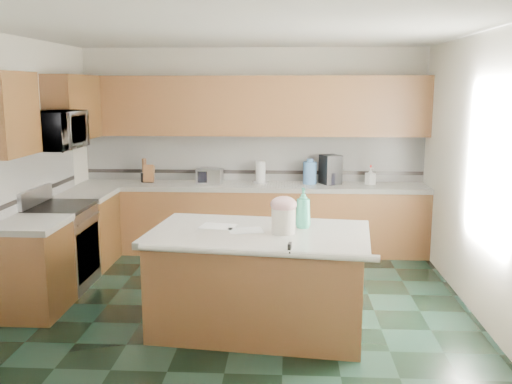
{
  "coord_description": "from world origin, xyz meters",
  "views": [
    {
      "loc": [
        0.48,
        -5.41,
        2.19
      ],
      "look_at": [
        0.15,
        0.35,
        1.12
      ],
      "focal_mm": 40.0,
      "sensor_mm": 36.0,
      "label": 1
    }
  ],
  "objects_px": {
    "island_base": "(259,283)",
    "knife_block": "(149,174)",
    "island_top": "(259,234)",
    "treat_jar": "(283,221)",
    "soap_bottle_island": "(303,208)",
    "toaster_oven": "(210,176)",
    "coffee_maker": "(330,169)"
  },
  "relations": [
    {
      "from": "knife_block",
      "to": "treat_jar",
      "type": "bearing_deg",
      "value": -55.05
    },
    {
      "from": "island_base",
      "to": "treat_jar",
      "type": "xyz_separation_m",
      "value": [
        0.22,
        -0.06,
        0.6
      ]
    },
    {
      "from": "island_base",
      "to": "coffee_maker",
      "type": "bearing_deg",
      "value": 78.95
    },
    {
      "from": "toaster_oven",
      "to": "treat_jar",
      "type": "bearing_deg",
      "value": -65.24
    },
    {
      "from": "island_base",
      "to": "treat_jar",
      "type": "distance_m",
      "value": 0.64
    },
    {
      "from": "knife_block",
      "to": "toaster_oven",
      "type": "relative_size",
      "value": 0.71
    },
    {
      "from": "island_top",
      "to": "knife_block",
      "type": "distance_m",
      "value": 3.0
    },
    {
      "from": "soap_bottle_island",
      "to": "coffee_maker",
      "type": "relative_size",
      "value": 0.95
    },
    {
      "from": "island_top",
      "to": "soap_bottle_island",
      "type": "height_order",
      "value": "soap_bottle_island"
    },
    {
      "from": "island_base",
      "to": "soap_bottle_island",
      "type": "xyz_separation_m",
      "value": [
        0.39,
        0.15,
        0.67
      ]
    },
    {
      "from": "treat_jar",
      "to": "soap_bottle_island",
      "type": "distance_m",
      "value": 0.28
    },
    {
      "from": "soap_bottle_island",
      "to": "knife_block",
      "type": "distance_m",
      "value": 3.12
    },
    {
      "from": "island_base",
      "to": "island_top",
      "type": "distance_m",
      "value": 0.46
    },
    {
      "from": "knife_block",
      "to": "toaster_oven",
      "type": "xyz_separation_m",
      "value": [
        0.82,
        0.0,
        -0.02
      ]
    },
    {
      "from": "coffee_maker",
      "to": "knife_block",
      "type": "bearing_deg",
      "value": 156.14
    },
    {
      "from": "coffee_maker",
      "to": "island_top",
      "type": "bearing_deg",
      "value": -132.18
    },
    {
      "from": "island_top",
      "to": "toaster_oven",
      "type": "xyz_separation_m",
      "value": [
        -0.79,
        2.53,
        0.13
      ]
    },
    {
      "from": "toaster_oven",
      "to": "coffee_maker",
      "type": "relative_size",
      "value": 0.86
    },
    {
      "from": "island_base",
      "to": "island_top",
      "type": "bearing_deg",
      "value": 0.0
    },
    {
      "from": "toaster_oven",
      "to": "island_base",
      "type": "bearing_deg",
      "value": -69.13
    },
    {
      "from": "treat_jar",
      "to": "island_base",
      "type": "bearing_deg",
      "value": -171.09
    },
    {
      "from": "soap_bottle_island",
      "to": "knife_block",
      "type": "xyz_separation_m",
      "value": [
        -2.01,
        2.38,
        -0.07
      ]
    },
    {
      "from": "island_top",
      "to": "treat_jar",
      "type": "xyz_separation_m",
      "value": [
        0.22,
        -0.06,
        0.14
      ]
    },
    {
      "from": "island_base",
      "to": "knife_block",
      "type": "bearing_deg",
      "value": 129.09
    },
    {
      "from": "soap_bottle_island",
      "to": "toaster_oven",
      "type": "distance_m",
      "value": 2.66
    },
    {
      "from": "island_top",
      "to": "coffee_maker",
      "type": "relative_size",
      "value": 5.06
    },
    {
      "from": "treat_jar",
      "to": "toaster_oven",
      "type": "relative_size",
      "value": 0.67
    },
    {
      "from": "soap_bottle_island",
      "to": "toaster_oven",
      "type": "bearing_deg",
      "value": 112.25
    },
    {
      "from": "soap_bottle_island",
      "to": "coffee_maker",
      "type": "distance_m",
      "value": 2.45
    },
    {
      "from": "island_base",
      "to": "toaster_oven",
      "type": "xyz_separation_m",
      "value": [
        -0.79,
        2.53,
        0.59
      ]
    },
    {
      "from": "treat_jar",
      "to": "soap_bottle_island",
      "type": "xyz_separation_m",
      "value": [
        0.18,
        0.21,
        0.07
      ]
    },
    {
      "from": "coffee_maker",
      "to": "island_base",
      "type": "bearing_deg",
      "value": -132.18
    }
  ]
}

